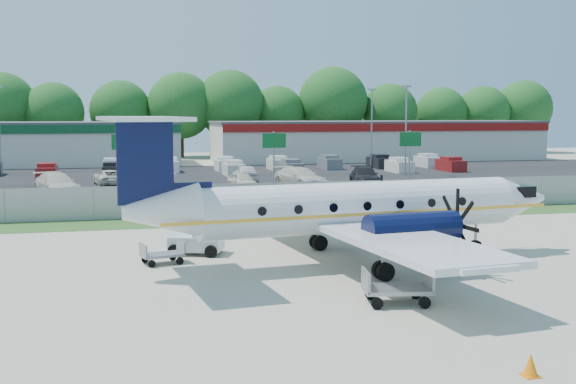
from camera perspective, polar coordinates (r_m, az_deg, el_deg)
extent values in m
plane|color=#B5B099|center=(32.07, 2.53, -5.24)|extent=(170.00, 170.00, 0.00)
cube|color=#2D561E|center=(43.55, -1.86, -2.15)|extent=(170.00, 4.00, 0.02)
cube|color=black|center=(50.36, -3.48, -1.00)|extent=(170.00, 8.00, 0.02)
cube|color=black|center=(71.01, -6.46, 1.11)|extent=(170.00, 32.00, 0.02)
cube|color=gray|center=(45.36, -2.38, -0.55)|extent=(120.00, 0.02, 1.90)
cube|color=gray|center=(45.25, -2.38, 0.68)|extent=(120.00, 0.06, 0.06)
cube|color=gray|center=(45.48, -2.37, -1.74)|extent=(120.00, 0.06, 0.06)
cube|color=silver|center=(98.59, 7.08, 4.00)|extent=(44.00, 12.00, 5.00)
cube|color=#474749|center=(98.52, 7.10, 5.52)|extent=(44.40, 12.40, 0.24)
cube|color=maroon|center=(92.85, 8.42, 5.07)|extent=(44.00, 0.20, 1.00)
cylinder|color=gray|center=(53.33, -12.76, 1.95)|extent=(0.14, 0.14, 5.00)
cube|color=#0C5923|center=(53.08, -12.80, 3.88)|extent=(1.80, 0.08, 1.10)
cylinder|color=gray|center=(54.60, -1.13, 2.20)|extent=(0.14, 0.14, 5.00)
cube|color=#0C5923|center=(54.35, -1.10, 4.09)|extent=(1.80, 0.08, 1.10)
cylinder|color=gray|center=(57.97, 9.55, 2.36)|extent=(0.14, 0.14, 5.00)
cube|color=#0C5923|center=(57.74, 9.65, 4.13)|extent=(1.80, 0.08, 1.10)
cylinder|color=gray|center=(74.01, 9.30, 4.76)|extent=(0.18, 0.18, 9.00)
cube|color=gray|center=(74.03, 9.36, 8.24)|extent=(0.90, 0.35, 0.18)
cylinder|color=gray|center=(83.32, 6.62, 4.96)|extent=(0.18, 0.18, 9.00)
cube|color=gray|center=(83.33, 6.66, 8.06)|extent=(0.90, 0.35, 0.18)
cylinder|color=silver|center=(30.86, 5.71, -1.17)|extent=(14.20, 3.69, 2.14)
cone|color=silver|center=(35.22, 17.91, -0.52)|extent=(2.70, 2.40, 2.14)
cone|color=silver|center=(28.23, -10.02, -1.48)|extent=(3.14, 2.45, 2.14)
cube|color=black|center=(35.04, 17.65, 0.10)|extent=(1.17, 1.57, 0.51)
cube|color=silver|center=(30.71, 4.75, -2.36)|extent=(5.78, 20.06, 0.25)
cylinder|color=black|center=(28.38, 9.78, -2.81)|extent=(3.94, 1.66, 1.24)
cylinder|color=black|center=(34.13, 4.35, -1.20)|extent=(3.94, 1.66, 1.24)
cube|color=black|center=(27.95, -11.23, 2.36)|extent=(2.15, 0.44, 3.26)
cube|color=silver|center=(27.87, -11.53, 5.70)|extent=(3.46, 7.23, 0.16)
cylinder|color=gray|center=(34.03, 14.60, -3.51)|extent=(0.13, 0.13, 1.46)
cylinder|color=black|center=(34.11, 14.58, -4.20)|extent=(0.65, 0.27, 0.63)
cylinder|color=black|center=(28.10, 7.52, -6.20)|extent=(0.77, 0.53, 0.72)
cylinder|color=black|center=(33.89, 2.42, -3.99)|extent=(0.77, 0.53, 0.72)
cube|color=silver|center=(33.11, -7.25, -4.01)|extent=(2.68, 2.14, 0.65)
cube|color=silver|center=(32.91, -6.47, -3.16)|extent=(1.39, 1.50, 0.47)
cube|color=black|center=(32.81, -5.75, -3.14)|extent=(0.52, 1.02, 0.37)
cylinder|color=black|center=(32.68, -8.99, -4.59)|extent=(0.60, 0.39, 0.56)
cylinder|color=black|center=(34.06, -8.31, -4.14)|extent=(0.60, 0.39, 0.56)
cylinder|color=black|center=(32.26, -6.11, -4.69)|extent=(0.60, 0.39, 0.56)
cylinder|color=black|center=(33.66, -5.54, -4.23)|extent=(0.60, 0.39, 0.56)
cube|color=gray|center=(24.71, 8.62, -7.61)|extent=(2.46, 1.72, 0.14)
cube|color=gray|center=(24.43, 6.16, -6.92)|extent=(0.32, 1.35, 0.68)
cube|color=gray|center=(24.88, 11.06, -6.76)|extent=(0.32, 1.35, 0.68)
cylinder|color=black|center=(24.04, 7.06, -8.73)|extent=(0.42, 0.20, 0.41)
cylinder|color=black|center=(25.22, 6.54, -8.00)|extent=(0.42, 0.20, 0.41)
cylinder|color=black|center=(24.38, 10.75, -8.58)|extent=(0.42, 0.20, 0.41)
cylinder|color=black|center=(25.54, 10.06, -7.88)|extent=(0.42, 0.20, 0.41)
cube|color=gray|center=(31.24, -9.90, -4.90)|extent=(1.96, 1.44, 0.11)
cube|color=gray|center=(30.95, -11.38, -4.54)|extent=(0.32, 1.04, 0.53)
cube|color=gray|center=(31.44, -8.45, -4.32)|extent=(0.32, 1.04, 0.53)
cylinder|color=black|center=(30.66, -10.71, -5.59)|extent=(0.33, 0.18, 0.32)
cylinder|color=black|center=(31.56, -11.22, -5.25)|extent=(0.33, 0.18, 0.32)
cylinder|color=black|center=(31.02, -8.53, -5.40)|extent=(0.33, 0.18, 0.32)
cylinder|color=black|center=(31.92, -9.10, -5.08)|extent=(0.33, 0.18, 0.32)
cone|color=orange|center=(33.96, 11.34, -4.21)|extent=(0.38, 0.38, 0.57)
cube|color=orange|center=(34.01, 11.33, -4.66)|extent=(0.40, 0.40, 0.03)
cone|color=orange|center=(19.05, 18.62, -12.82)|extent=(0.38, 0.38, 0.58)
cube|color=orange|center=(19.14, 18.59, -13.59)|extent=(0.40, 0.40, 0.03)
cone|color=orange|center=(35.21, -7.48, -3.83)|extent=(0.33, 0.33, 0.50)
cube|color=orange|center=(35.25, -7.47, -4.21)|extent=(0.35, 0.35, 0.03)
imported|color=silver|center=(51.97, 1.39, -0.78)|extent=(6.07, 2.95, 1.66)
imported|color=beige|center=(58.90, -17.78, -0.24)|extent=(4.30, 6.36, 1.71)
imported|color=silver|center=(59.65, -10.32, 0.04)|extent=(3.67, 5.18, 1.39)
imported|color=beige|center=(60.56, -3.63, 0.22)|extent=(2.20, 4.31, 1.41)
imported|color=beige|center=(61.97, 0.95, 0.38)|extent=(4.28, 6.37, 1.71)
imported|color=black|center=(63.89, 6.06, 0.52)|extent=(3.46, 5.98, 1.63)
imported|color=beige|center=(65.69, -13.98, 0.53)|extent=(3.00, 5.19, 1.36)
imported|color=silver|center=(66.77, -3.40, 0.80)|extent=(1.96, 4.80, 1.63)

